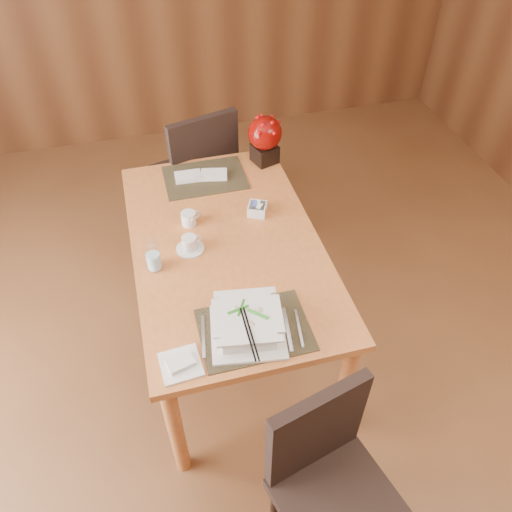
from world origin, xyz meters
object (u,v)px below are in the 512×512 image
object	(u,v)px
dining_table	(227,256)
sugar_caddy	(257,209)
creamer_jug	(189,218)
far_chair	(199,171)
coffee_cup	(190,244)
berry_decor	(265,137)
bread_plate	(181,364)
soup_setting	(247,325)
water_glass	(153,255)
near_chair	(329,475)

from	to	relation	value
dining_table	sugar_caddy	size ratio (longest dim) A/B	16.37
creamer_jug	sugar_caddy	bearing A→B (deg)	-24.69
far_chair	sugar_caddy	bearing A→B (deg)	89.02
coffee_cup	berry_decor	size ratio (longest dim) A/B	0.47
bread_plate	creamer_jug	bearing A→B (deg)	78.46
soup_setting	water_glass	xyz separation A→B (m)	(-0.32, 0.47, 0.02)
soup_setting	sugar_caddy	size ratio (longest dim) A/B	3.70
dining_table	bread_plate	xyz separation A→B (m)	(-0.32, -0.64, 0.10)
sugar_caddy	near_chair	xyz separation A→B (m)	(-0.06, -1.27, -0.27)
near_chair	far_chair	xyz separation A→B (m)	(-0.13, 2.01, 0.04)
near_chair	soup_setting	bearing A→B (deg)	93.74
coffee_cup	creamer_jug	xyz separation A→B (m)	(0.03, 0.19, 0.00)
near_chair	dining_table	bearing A→B (deg)	83.13
soup_setting	water_glass	bearing A→B (deg)	133.17
soup_setting	near_chair	xyz separation A→B (m)	(0.18, -0.54, -0.30)
creamer_jug	sugar_caddy	size ratio (longest dim) A/B	1.05
bread_plate	near_chair	world-z (taller)	near_chair
coffee_cup	far_chair	size ratio (longest dim) A/B	0.14
dining_table	sugar_caddy	xyz separation A→B (m)	(0.20, 0.17, 0.12)
dining_table	soup_setting	size ratio (longest dim) A/B	4.43
creamer_jug	berry_decor	distance (m)	0.69
coffee_cup	water_glass	distance (m)	0.20
coffee_cup	bread_plate	xyz separation A→B (m)	(-0.14, -0.63, -0.03)
bread_plate	berry_decor	bearing A→B (deg)	61.51
creamer_jug	berry_decor	bearing A→B (deg)	17.11
far_chair	creamer_jug	bearing A→B (deg)	62.01
dining_table	near_chair	world-z (taller)	near_chair
soup_setting	far_chair	bearing A→B (deg)	97.17
coffee_cup	far_chair	bearing A→B (deg)	78.44
berry_decor	far_chair	xyz separation A→B (m)	(-0.36, 0.29, -0.36)
soup_setting	dining_table	bearing A→B (deg)	95.64
far_chair	berry_decor	bearing A→B (deg)	125.44
soup_setting	coffee_cup	bearing A→B (deg)	113.47
sugar_caddy	berry_decor	world-z (taller)	berry_decor
dining_table	berry_decor	xyz separation A→B (m)	(0.37, 0.62, 0.26)
bread_plate	water_glass	bearing A→B (deg)	93.62
near_chair	far_chair	bearing A→B (deg)	79.40
dining_table	coffee_cup	bearing A→B (deg)	-177.94
coffee_cup	sugar_caddy	world-z (taller)	coffee_cup
coffee_cup	water_glass	bearing A→B (deg)	-154.93
dining_table	sugar_caddy	world-z (taller)	sugar_caddy
creamer_jug	near_chair	world-z (taller)	near_chair
berry_decor	near_chair	bearing A→B (deg)	-97.44
sugar_caddy	far_chair	xyz separation A→B (m)	(-0.19, 0.74, -0.22)
berry_decor	far_chair	bearing A→B (deg)	140.92
sugar_caddy	bread_plate	world-z (taller)	sugar_caddy
berry_decor	water_glass	bearing A→B (deg)	-135.31
coffee_cup	berry_decor	xyz separation A→B (m)	(0.54, 0.63, 0.13)
creamer_jug	berry_decor	size ratio (longest dim) A/B	0.34
coffee_cup	creamer_jug	world-z (taller)	coffee_cup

